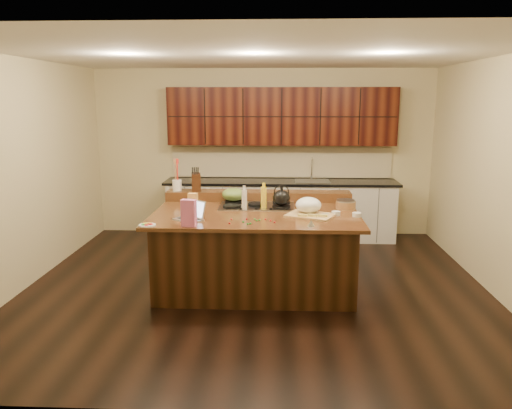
{
  "coord_description": "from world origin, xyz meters",
  "views": [
    {
      "loc": [
        0.27,
        -5.7,
        2.23
      ],
      "look_at": [
        0.0,
        0.05,
        1.0
      ],
      "focal_mm": 35.0,
      "sensor_mm": 36.0,
      "label": 1
    }
  ],
  "objects": [
    {
      "name": "ramekin_c",
      "position": [
        1.04,
        0.44,
        0.94
      ],
      "size": [
        0.13,
        0.13,
        0.04
      ],
      "primitive_type": "cylinder",
      "rotation": [
        0.0,
        0.0,
        -0.35
      ],
      "color": "white",
      "rests_on": "island"
    },
    {
      "name": "vinegar_bottle",
      "position": [
        -0.14,
        0.08,
        1.04
      ],
      "size": [
        0.08,
        0.08,
        0.25
      ],
      "primitive_type": "cylinder",
      "rotation": [
        0.0,
        0.0,
        0.35
      ],
      "color": "silver",
      "rests_on": "island"
    },
    {
      "name": "back_ledge",
      "position": [
        0.0,
        0.7,
        0.98
      ],
      "size": [
        2.4,
        0.3,
        0.12
      ],
      "primitive_type": "cube",
      "color": "black",
      "rests_on": "island"
    },
    {
      "name": "gumdrop_6",
      "position": [
        0.13,
        -0.39,
        0.93
      ],
      "size": [
        0.02,
        0.02,
        0.02
      ],
      "primitive_type": "ellipsoid",
      "color": "red",
      "rests_on": "island"
    },
    {
      "name": "room",
      "position": [
        0.0,
        0.0,
        1.35
      ],
      "size": [
        5.52,
        5.02,
        2.72
      ],
      "color": "black",
      "rests_on": "ground"
    },
    {
      "name": "oil_bottle",
      "position": [
        0.09,
        0.16,
        1.06
      ],
      "size": [
        0.09,
        0.09,
        0.27
      ],
      "primitive_type": "cylinder",
      "rotation": [
        0.0,
        0.0,
        0.42
      ],
      "color": "yellow",
      "rests_on": "island"
    },
    {
      "name": "cooktop",
      "position": [
        0.0,
        0.3,
        0.94
      ],
      "size": [
        0.92,
        0.52,
        0.05
      ],
      "color": "gray",
      "rests_on": "island"
    },
    {
      "name": "gumdrop_3",
      "position": [
        -0.06,
        -0.61,
        0.93
      ],
      "size": [
        0.02,
        0.02,
        0.02
      ],
      "primitive_type": "ellipsoid",
      "color": "#198C26",
      "rests_on": "island"
    },
    {
      "name": "gumdrop_8",
      "position": [
        0.23,
        -0.52,
        0.93
      ],
      "size": [
        0.02,
        0.02,
        0.02
      ],
      "primitive_type": "ellipsoid",
      "color": "red",
      "rests_on": "island"
    },
    {
      "name": "ramekin_b",
      "position": [
        1.15,
        -0.18,
        0.94
      ],
      "size": [
        0.1,
        0.1,
        0.04
      ],
      "primitive_type": "cylinder",
      "rotation": [
        0.0,
        0.0,
        0.04
      ],
      "color": "white",
      "rests_on": "island"
    },
    {
      "name": "utensil_crock",
      "position": [
        -1.07,
        0.7,
        1.11
      ],
      "size": [
        0.14,
        0.14,
        0.14
      ],
      "primitive_type": "cylinder",
      "rotation": [
        0.0,
        0.0,
        -0.15
      ],
      "color": "white",
      "rests_on": "back_ledge"
    },
    {
      "name": "kitchen_timer",
      "position": [
        0.61,
        -0.64,
        0.96
      ],
      "size": [
        0.08,
        0.08,
        0.07
      ],
      "primitive_type": "cone",
      "rotation": [
        0.0,
        0.0,
        -0.05
      ],
      "color": "silver",
      "rests_on": "island"
    },
    {
      "name": "gumdrop_10",
      "position": [
        -0.08,
        -0.39,
        0.93
      ],
      "size": [
        0.02,
        0.02,
        0.02
      ],
      "primitive_type": "ellipsoid",
      "color": "red",
      "rests_on": "island"
    },
    {
      "name": "wooden_tray",
      "position": [
        0.61,
        -0.13,
        1.01
      ],
      "size": [
        0.61,
        0.54,
        0.21
      ],
      "rotation": [
        0.0,
        0.0,
        -0.42
      ],
      "color": "tan",
      "rests_on": "island"
    },
    {
      "name": "candy_plate",
      "position": [
        -1.11,
        -0.69,
        0.93
      ],
      "size": [
        0.2,
        0.2,
        0.01
      ],
      "primitive_type": "cylinder",
      "rotation": [
        0.0,
        0.0,
        -0.12
      ],
      "color": "white",
      "rests_on": "island"
    },
    {
      "name": "gumdrop_7",
      "position": [
        0.03,
        -0.45,
        0.93
      ],
      "size": [
        0.02,
        0.02,
        0.02
      ],
      "primitive_type": "ellipsoid",
      "color": "#198C26",
      "rests_on": "island"
    },
    {
      "name": "green_bowl",
      "position": [
        -0.3,
        0.43,
        1.05
      ],
      "size": [
        0.31,
        0.31,
        0.16
      ],
      "primitive_type": "ellipsoid",
      "rotation": [
        0.0,
        0.0,
        0.05
      ],
      "color": "#536C2B",
      "rests_on": "cooktop"
    },
    {
      "name": "gumdrop_5",
      "position": [
        -0.03,
        -0.59,
        0.93
      ],
      "size": [
        0.02,
        0.02,
        0.02
      ],
      "primitive_type": "ellipsoid",
      "color": "#198C26",
      "rests_on": "island"
    },
    {
      "name": "gumdrop_4",
      "position": [
        -0.25,
        -0.4,
        0.93
      ],
      "size": [
        0.02,
        0.02,
        0.02
      ],
      "primitive_type": "ellipsoid",
      "color": "red",
      "rests_on": "island"
    },
    {
      "name": "back_counter",
      "position": [
        0.3,
        2.23,
        0.98
      ],
      "size": [
        3.7,
        0.66,
        2.4
      ],
      "color": "silver",
      "rests_on": "ground"
    },
    {
      "name": "pink_bag",
      "position": [
        -0.67,
        -0.69,
        1.06
      ],
      "size": [
        0.16,
        0.11,
        0.28
      ],
      "primitive_type": "cube",
      "rotation": [
        0.0,
        0.0,
        -0.18
      ],
      "color": "pink",
      "rests_on": "island"
    },
    {
      "name": "strainer_bowl",
      "position": [
        1.08,
        0.23,
        0.97
      ],
      "size": [
        0.28,
        0.28,
        0.09
      ],
      "primitive_type": "cylinder",
      "rotation": [
        0.0,
        0.0,
        -0.17
      ],
      "color": "#996B3F",
      "rests_on": "island"
    },
    {
      "name": "gumdrop_0",
      "position": [
        -0.25,
        -0.58,
        0.93
      ],
      "size": [
        0.02,
        0.02,
        0.02
      ],
      "primitive_type": "ellipsoid",
      "color": "red",
      "rests_on": "island"
    },
    {
      "name": "knife_block",
      "position": [
        -0.82,
        0.7,
        1.15
      ],
      "size": [
        0.15,
        0.21,
        0.23
      ],
      "primitive_type": "cube",
      "rotation": [
        0.0,
        0.0,
        0.18
      ],
      "color": "black",
      "rests_on": "back_ledge"
    },
    {
      "name": "gumdrop_11",
      "position": [
        -0.11,
        -0.52,
        0.93
      ],
      "size": [
        0.02,
        0.02,
        0.02
      ],
      "primitive_type": "ellipsoid",
      "color": "#198C26",
      "rests_on": "island"
    },
    {
      "name": "gumdrop_9",
      "position": [
        0.06,
        -0.43,
        0.93
      ],
      "size": [
        0.02,
        0.02,
        0.02
      ],
      "primitive_type": "ellipsoid",
      "color": "#198C26",
      "rests_on": "island"
    },
    {
      "name": "island",
      "position": [
        0.0,
        0.0,
        0.46
      ],
      "size": [
        2.4,
        1.6,
        0.92
      ],
      "color": "black",
      "rests_on": "ground"
    },
    {
      "name": "ramekin_a",
      "position": [
        0.92,
        -0.12,
        0.94
      ],
      "size": [
        0.11,
        0.11,
        0.04
      ],
      "primitive_type": "cylinder",
      "rotation": [
        0.0,
        0.0,
        -0.1
      ],
      "color": "white",
      "rests_on": "island"
    },
    {
      "name": "kettle",
      "position": [
        0.3,
        0.17,
        1.06
      ],
      "size": [
        0.24,
        0.24,
        0.19
      ],
      "primitive_type": "ellipsoid",
      "rotation": [
        0.0,
        0.0,
        -0.13
      ],
      "color": "black",
      "rests_on": "cooktop"
    },
    {
      "name": "gumdrop_1",
      "position": [
        0.0,
        -0.39,
        0.93
      ],
      "size": [
        0.02,
        0.02,
        0.02
      ],
      "primitive_type": "ellipsoid",
      "color": "#198C26",
      "rests_on": "island"
    },
    {
      "name": "gumdrop_2",
      "position": [
        0.18,
        -0.45,
        0.93
      ],
      "size": [
        0.02,
        0.02,
        0.02
      ],
      "primitive_type": "ellipsoid",
      "color": "red",
      "rests_on": "island"
    },
    {
      "name": "laptop",
      "position": [
        -0.69,
        -0.4,
        0.98
      ],
      "size": [
        0.39,
        0.38,
        0.21
      ],
      "rotation": [
        0.0,
        0.0,
        -0.68
      ],
      "color": "#B7B7BC",
      "rests_on": "island"
    },
    {
      "name": "package_box",
      "position": [
        -0.8,
        0.32,
        1.0
      ],
      "size": [
        0.12,
        0.1,
        0.16
      ],
      "primitive_type": "cube",
      "rotation": [
        0.0,
        0.0,
        -0.18
      ],
      "color": "#D5984B",
      "rests_on": "island"
    }
  ]
}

